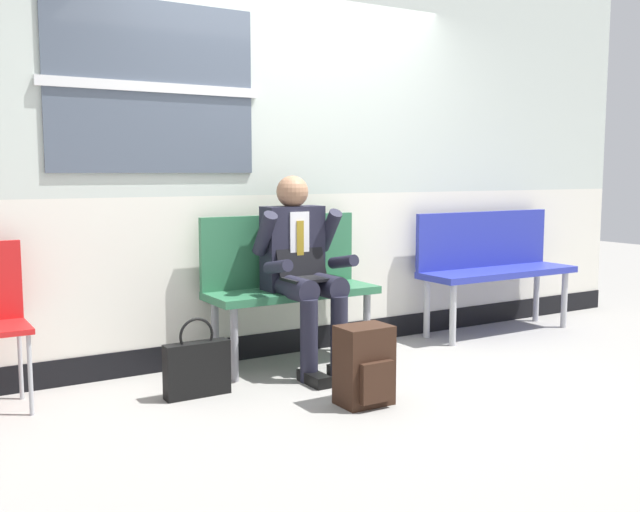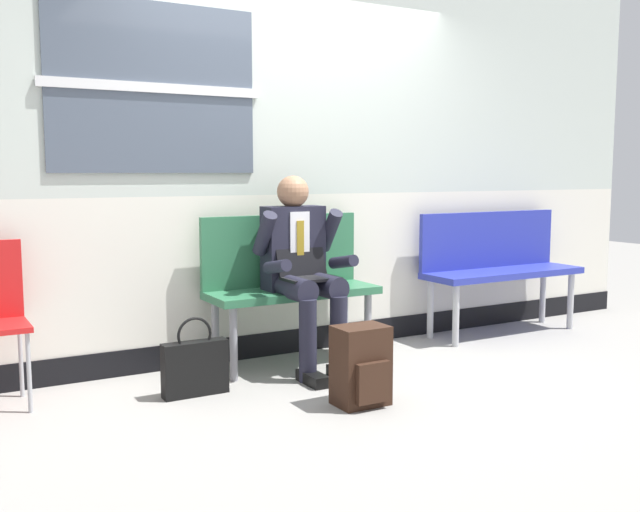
{
  "view_description": "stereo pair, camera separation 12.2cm",
  "coord_description": "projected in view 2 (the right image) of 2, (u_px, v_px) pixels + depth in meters",
  "views": [
    {
      "loc": [
        -2.48,
        -3.88,
        1.29
      ],
      "look_at": [
        -0.09,
        0.04,
        0.75
      ],
      "focal_mm": 40.41,
      "sensor_mm": 36.0,
      "label": 1
    },
    {
      "loc": [
        -2.37,
        -3.95,
        1.29
      ],
      "look_at": [
        -0.09,
        0.04,
        0.75
      ],
      "focal_mm": 40.41,
      "sensor_mm": 36.0,
      "label": 2
    }
  ],
  "objects": [
    {
      "name": "ground_plane",
      "position": [
        335.0,
        369.0,
        4.72
      ],
      "size": [
        18.0,
        18.0,
        0.0
      ],
      "primitive_type": "plane",
      "color": "gray"
    },
    {
      "name": "station_wall",
      "position": [
        291.0,
        147.0,
        5.06
      ],
      "size": [
        6.63,
        0.17,
        2.94
      ],
      "color": "beige",
      "rests_on": "ground"
    },
    {
      "name": "bench_with_person",
      "position": [
        288.0,
        277.0,
        4.84
      ],
      "size": [
        1.15,
        0.42,
        1.0
      ],
      "color": "#2D6B47",
      "rests_on": "ground"
    },
    {
      "name": "bench_empty",
      "position": [
        497.0,
        261.0,
        5.77
      ],
      "size": [
        1.38,
        0.42,
        0.97
      ],
      "color": "#28339E",
      "rests_on": "ground"
    },
    {
      "name": "person_seated",
      "position": [
        302.0,
        266.0,
        4.65
      ],
      "size": [
        0.57,
        0.7,
        1.26
      ],
      "color": "#1E1E2D",
      "rests_on": "ground"
    },
    {
      "name": "backpack",
      "position": [
        361.0,
        366.0,
        3.98
      ],
      "size": [
        0.29,
        0.25,
        0.44
      ],
      "color": "#331E14",
      "rests_on": "ground"
    },
    {
      "name": "handbag",
      "position": [
        195.0,
        367.0,
        4.16
      ],
      "size": [
        0.38,
        0.1,
        0.46
      ],
      "color": "black",
      "rests_on": "ground"
    }
  ]
}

